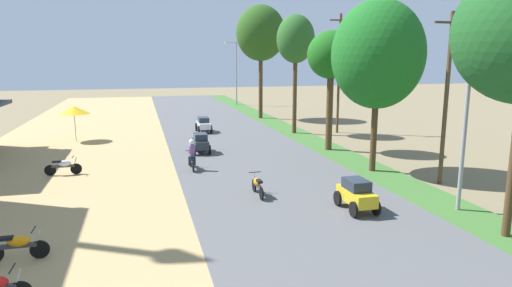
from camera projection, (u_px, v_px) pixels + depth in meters
parked_motorbike_second at (17, 245)px, 13.09m from camera, size 1.80×0.54×0.94m
parked_motorbike_third at (64, 165)px, 22.74m from camera, size 1.80×0.54×0.94m
vendor_umbrella at (74, 110)px, 31.72m from camera, size 2.20×2.20×2.52m
median_tree_third at (378, 55)px, 22.57m from camera, size 4.69×4.69×8.82m
median_tree_fourth at (331, 56)px, 28.04m from camera, size 3.02×3.02×7.60m
median_tree_fifth at (296, 40)px, 34.26m from camera, size 2.94×2.94×9.19m
median_tree_sixth at (261, 33)px, 42.99m from camera, size 4.75×4.75×10.92m
streetlamp_near at (468, 90)px, 16.73m from camera, size 3.16×0.20×8.18m
streetlamp_mid at (236, 69)px, 56.41m from camera, size 3.16×0.20×7.93m
utility_pole_near at (339, 72)px, 35.21m from camera, size 1.80×0.20×9.32m
utility_pole_far at (446, 96)px, 20.70m from camera, size 1.80×0.20×8.02m
car_hatchback_yellow at (356, 194)px, 17.37m from camera, size 1.04×2.00×1.23m
car_hatchback_charcoal at (200, 142)px, 27.96m from camera, size 1.04×2.00×1.23m
car_sedan_white at (203, 124)px, 35.84m from camera, size 1.10×2.26×1.19m
motorbike_ahead_third at (257, 184)px, 19.27m from camera, size 0.54×1.80×0.94m
motorbike_ahead_fourth at (192, 155)px, 23.72m from camera, size 0.54×1.80×1.66m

